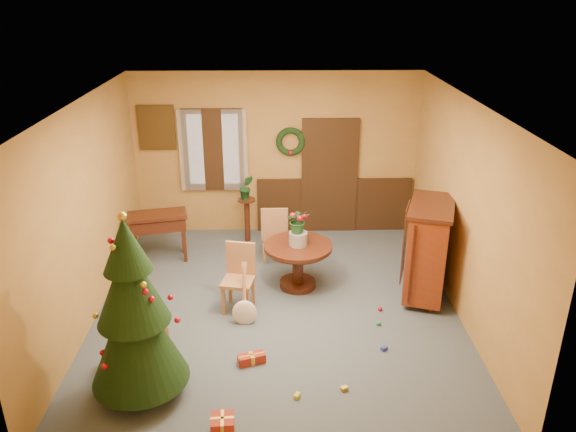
{
  "coord_description": "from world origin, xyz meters",
  "views": [
    {
      "loc": [
        0.01,
        -6.82,
        4.27
      ],
      "look_at": [
        0.16,
        0.4,
        1.25
      ],
      "focal_mm": 35.0,
      "sensor_mm": 36.0,
      "label": 1
    }
  ],
  "objects_px": {
    "dining_table": "(298,257)",
    "writing_desk": "(158,225)",
    "chair_near": "(239,274)",
    "sideboard": "(428,248)",
    "christmas_tree": "(134,313)"
  },
  "relations": [
    {
      "from": "christmas_tree",
      "to": "dining_table",
      "type": "bearing_deg",
      "value": 51.96
    },
    {
      "from": "dining_table",
      "to": "chair_near",
      "type": "distance_m",
      "value": 1.0
    },
    {
      "from": "dining_table",
      "to": "chair_near",
      "type": "xyz_separation_m",
      "value": [
        -0.84,
        -0.55,
        0.03
      ]
    },
    {
      "from": "dining_table",
      "to": "christmas_tree",
      "type": "height_order",
      "value": "christmas_tree"
    },
    {
      "from": "chair_near",
      "to": "dining_table",
      "type": "bearing_deg",
      "value": 33.37
    },
    {
      "from": "chair_near",
      "to": "sideboard",
      "type": "relative_size",
      "value": 0.67
    },
    {
      "from": "dining_table",
      "to": "christmas_tree",
      "type": "bearing_deg",
      "value": -128.04
    },
    {
      "from": "dining_table",
      "to": "writing_desk",
      "type": "distance_m",
      "value": 2.43
    },
    {
      "from": "sideboard",
      "to": "chair_near",
      "type": "bearing_deg",
      "value": -174.53
    },
    {
      "from": "writing_desk",
      "to": "sideboard",
      "type": "bearing_deg",
      "value": -16.85
    },
    {
      "from": "sideboard",
      "to": "dining_table",
      "type": "bearing_deg",
      "value": 170.87
    },
    {
      "from": "dining_table",
      "to": "writing_desk",
      "type": "xyz_separation_m",
      "value": [
        -2.24,
        0.94,
        0.13
      ]
    },
    {
      "from": "dining_table",
      "to": "sideboard",
      "type": "height_order",
      "value": "sideboard"
    },
    {
      "from": "writing_desk",
      "to": "christmas_tree",
      "type": "bearing_deg",
      "value": -82.83
    },
    {
      "from": "christmas_tree",
      "to": "sideboard",
      "type": "bearing_deg",
      "value": 29.08
    }
  ]
}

